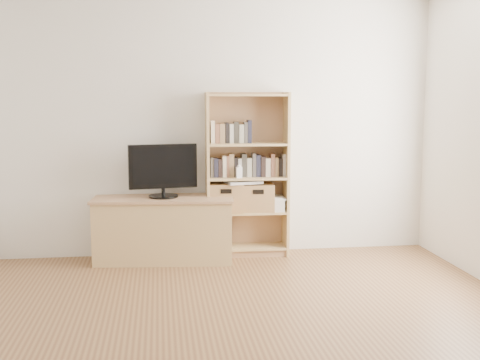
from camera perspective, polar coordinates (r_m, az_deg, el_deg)
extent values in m
cube|color=brown|center=(3.99, 0.97, -15.97)|extent=(4.50, 5.00, 0.01)
cube|color=silver|center=(6.14, -2.53, 4.98)|extent=(4.50, 0.02, 2.60)
cube|color=silver|center=(1.28, 18.37, -7.02)|extent=(4.50, 0.02, 2.60)
cube|color=tan|center=(6.00, -7.22, -4.74)|extent=(1.37, 0.62, 0.61)
cube|color=tan|center=(6.08, 0.68, 0.50)|extent=(0.84, 0.31, 1.66)
cube|color=black|center=(5.90, -7.32, 0.90)|extent=(0.67, 0.15, 0.52)
cube|color=#504A45|center=(6.08, 0.66, 1.38)|extent=(0.83, 0.18, 0.22)
cube|color=#504A45|center=(6.03, -1.08, 4.46)|extent=(0.38, 0.16, 0.20)
cube|color=white|center=(5.97, -0.09, 0.71)|extent=(0.06, 0.05, 0.11)
cube|color=#AD754E|center=(6.08, -1.39, -1.64)|extent=(0.37, 0.31, 0.29)
cube|color=#AD754E|center=(6.12, 1.62, -1.64)|extent=(0.35, 0.30, 0.27)
cube|color=silver|center=(6.06, 0.31, -0.18)|extent=(0.39, 0.30, 0.03)
cube|color=silver|center=(6.16, 3.32, -2.31)|extent=(0.21, 0.28, 0.12)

